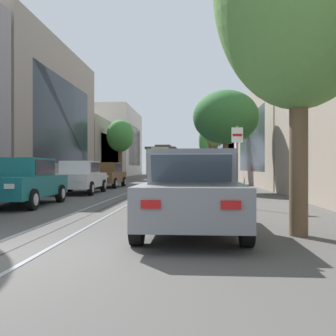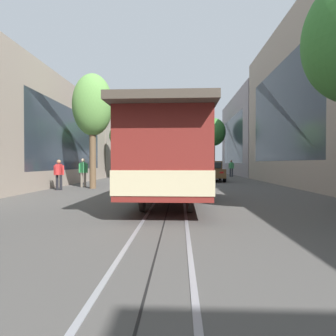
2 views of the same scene
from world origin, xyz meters
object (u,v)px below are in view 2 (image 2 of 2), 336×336
parked_car_brown_fourth_left (211,171)px  motorcycle_with_rider (161,169)px  parked_car_brown_second_right (153,168)px  pedestrian_on_right_pavement (59,173)px  parked_car_red_fourth_right (139,172)px  parked_car_navy_near_left (197,168)px  parked_car_grey_near_right (157,168)px  street_tree_kerb_right_second (128,136)px  street_tree_kerb_left_near (214,132)px  street_tree_kerb_right_near (143,140)px  parked_car_white_mid_left (204,169)px  pedestrian_crossing_far (83,171)px  street_sign_post (143,162)px  street_tree_kerb_right_mid (92,106)px  parked_car_teal_second_left (201,168)px  pedestrian_on_left_pavement (231,167)px  cable_car_trolley (170,156)px  parked_car_navy_mid_right (148,170)px

parked_car_brown_fourth_left → motorcycle_with_rider: size_ratio=2.20×
parked_car_brown_second_right → pedestrian_on_right_pavement: bearing=79.9°
parked_car_red_fourth_right → parked_car_navy_near_left: bearing=-105.8°
parked_car_grey_near_right → parked_car_red_fourth_right: size_ratio=1.00×
street_tree_kerb_right_second → pedestrian_on_right_pavement: street_tree_kerb_right_second is taller
street_tree_kerb_left_near → street_tree_kerb_right_near: bearing=-11.8°
parked_car_red_fourth_right → street_tree_kerb_right_second: size_ratio=0.82×
motorcycle_with_rider → parked_car_white_mid_left: bearing=116.0°
pedestrian_crossing_far → parked_car_navy_near_left: bearing=-109.0°
parked_car_navy_near_left → street_sign_post: street_sign_post is taller
street_tree_kerb_right_second → street_tree_kerb_right_mid: (0.06, 10.56, 0.68)m
street_tree_kerb_left_near → street_sign_post: bearing=18.5°
parked_car_brown_fourth_left → pedestrian_crossing_far: size_ratio=2.59×
street_tree_kerb_right_near → parked_car_brown_second_right: bearing=107.4°
parked_car_teal_second_left → street_tree_kerb_right_near: street_tree_kerb_right_near is taller
street_tree_kerb_left_near → pedestrian_on_left_pavement: bearing=96.9°
parked_car_navy_near_left → cable_car_trolley: 29.85m
parked_car_teal_second_left → parked_car_white_mid_left: size_ratio=1.00×
parked_car_navy_mid_right → pedestrian_on_right_pavement: pedestrian_on_right_pavement is taller
street_tree_kerb_right_second → motorcycle_with_rider: street_tree_kerb_right_second is taller
parked_car_teal_second_left → street_tree_kerb_right_mid: size_ratio=0.69×
parked_car_red_fourth_right → street_tree_kerb_right_second: bearing=-71.4°
street_tree_kerb_right_mid → cable_car_trolley: street_tree_kerb_right_mid is taller
parked_car_white_mid_left → pedestrian_on_left_pavement: 3.26m
parked_car_white_mid_left → parked_car_teal_second_left: bearing=-91.3°
parked_car_navy_near_left → parked_car_brown_fourth_left: (-0.06, 17.47, 0.00)m
parked_car_brown_second_right → parked_car_teal_second_left: bearing=-166.9°
street_tree_kerb_right_second → parked_car_brown_fourth_left: bearing=153.2°
parked_car_red_fourth_right → pedestrian_on_left_pavement: bearing=-133.3°
parked_car_navy_near_left → street_tree_kerb_left_near: street_tree_kerb_left_near is taller
street_tree_kerb_right_near → parked_car_red_fourth_right: bearing=96.4°
parked_car_red_fourth_right → motorcycle_with_rider: bearing=-91.5°
street_tree_kerb_right_near → motorcycle_with_rider: (-2.55, 0.85, -4.03)m
parked_car_red_fourth_right → parked_car_teal_second_left: bearing=-112.5°
street_tree_kerb_left_near → pedestrian_on_left_pavement: 8.86m
motorcycle_with_rider → pedestrian_crossing_far: 22.17m
cable_car_trolley → pedestrian_on_right_pavement: bearing=-35.8°
parked_car_navy_near_left → street_tree_kerb_left_near: (-2.03, 2.72, 4.65)m
parked_car_white_mid_left → street_sign_post: bearing=-41.0°
street_tree_kerb_right_mid → cable_car_trolley: bearing=130.1°
street_tree_kerb_right_second → pedestrian_crossing_far: (0.89, 9.72, -2.95)m
street_tree_kerb_right_near → cable_car_trolley: size_ratio=0.77×
parked_car_navy_near_left → pedestrian_on_right_pavement: (8.76, 25.39, 0.10)m
parked_car_red_fourth_right → parked_car_navy_mid_right: bearing=-89.6°
parked_car_brown_second_right → pedestrian_on_right_pavement: 18.58m
parked_car_teal_second_left → street_tree_kerb_right_mid: bearing=68.2°
street_tree_kerb_left_near → motorcycle_with_rider: 8.53m
parked_car_teal_second_left → parked_car_brown_second_right: bearing=13.1°
parked_car_navy_mid_right → street_tree_kerb_right_mid: size_ratio=0.69×
parked_car_brown_fourth_left → street_tree_kerb_right_mid: bearing=43.2°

